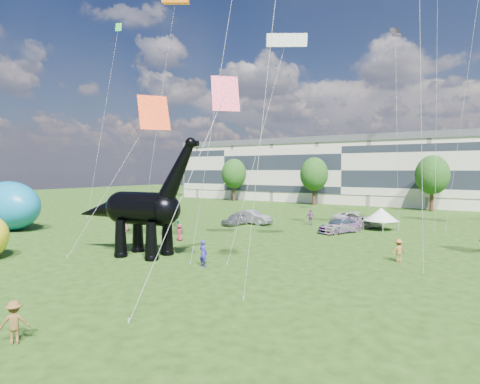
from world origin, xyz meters
The scene contains 14 objects.
ground centered at (0.00, 0.00, 0.00)m, with size 220.00×220.00×0.00m, color #16330C.
terrace_row centered at (-8.00, 62.00, 6.00)m, with size 78.00×11.00×12.00m, color beige.
tree_far_left centered at (-30.00, 53.00, 6.29)m, with size 5.20×5.20×9.44m.
tree_mid_left centered at (-12.00, 53.00, 6.29)m, with size 5.20×5.20×9.44m.
tree_mid_right centered at (8.00, 53.00, 6.29)m, with size 5.20×5.20×9.44m.
dinosaur_sculpture centered at (-6.18, 4.70, 3.52)m, with size 11.46×3.89×9.32m.
car_silver centered at (-9.22, 22.83, 0.70)m, with size 1.66×4.13×1.41m, color #A2A2A6.
car_grey centered at (-8.22, 24.75, 0.84)m, with size 1.77×5.09×1.68m, color slate.
car_white centered at (3.18, 29.95, 0.83)m, with size 2.75×5.97×1.66m, color silver.
car_dark centered at (3.13, 24.11, 0.77)m, with size 2.15×5.28×1.53m, color #595960.
gazebo_near centered at (6.31, 28.24, 1.73)m, with size 4.68×4.68×2.46m.
gazebo_left centered at (-27.66, 23.62, 1.75)m, with size 4.52×4.52×2.49m.
inflatable_teal centered at (-27.94, 5.94, 2.69)m, with size 8.60×5.38×5.38m, color #0C6E9A.
visitors centered at (-1.31, 15.27, 0.87)m, with size 46.45×46.58×1.88m.
Camera 1 is at (17.32, -16.79, 6.68)m, focal length 30.00 mm.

